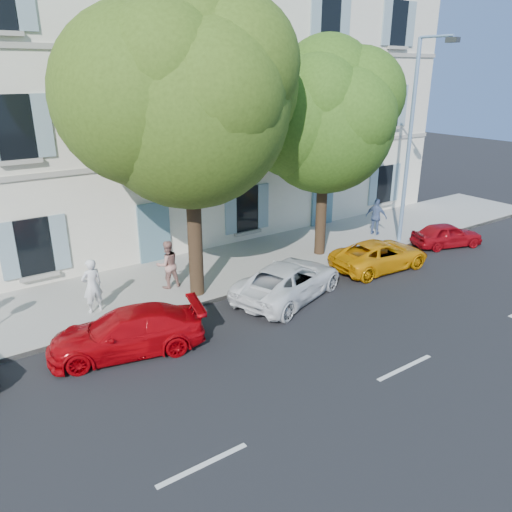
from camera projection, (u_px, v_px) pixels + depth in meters
ground at (306, 311)px, 16.08m from camera, size 90.00×90.00×0.00m
sidewalk at (232, 267)px, 19.48m from camera, size 36.00×4.50×0.15m
kerb at (264, 285)px, 17.81m from camera, size 36.00×0.16×0.16m
building at (160, 102)px, 21.84m from camera, size 28.00×7.00×12.00m
car_red_coupe at (127, 332)px, 13.55m from camera, size 4.48×2.69×1.22m
car_white_coupe at (289, 280)px, 16.84m from camera, size 4.92×3.41×1.25m
car_yellow_supercar at (380, 255)px, 19.35m from camera, size 4.17×2.14×1.13m
car_red_hatchback at (447, 235)px, 21.83m from camera, size 3.35×2.17×1.06m
tree_left at (189, 108)px, 14.88m from camera, size 6.11×6.11×9.46m
tree_right at (325, 124)px, 18.94m from camera, size 5.28×5.28×8.13m
street_lamp at (414, 132)px, 20.48m from camera, size 0.27×1.78×8.39m
pedestrian_a at (92, 286)px, 15.43m from camera, size 0.69×0.50×1.76m
pedestrian_b at (168, 264)px, 17.20m from camera, size 0.84×0.67×1.70m
pedestrian_c at (376, 217)px, 22.84m from camera, size 0.77×1.06×1.68m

